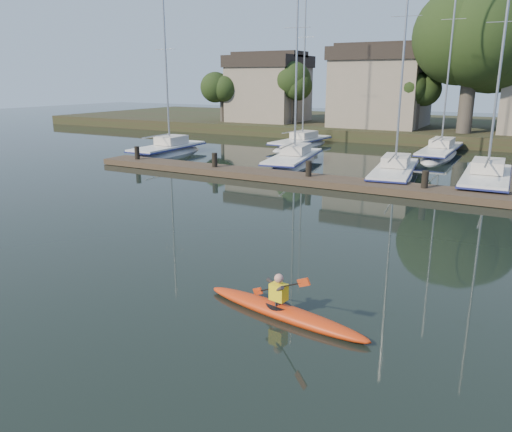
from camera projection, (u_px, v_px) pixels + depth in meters
The scene contains 10 objects.
ground at pixel (205, 285), 13.53m from camera, with size 160.00×160.00×0.00m, color black.
kayak at pixel (283, 309), 11.73m from camera, with size 4.55×1.35×1.44m.
dock at pixel (363, 185), 25.26m from camera, with size 34.00×2.00×1.80m.
sailboat_0 at pixel (168, 157), 36.94m from camera, with size 2.49×8.22×12.96m.
sailboat_1 at pixel (293, 168), 32.48m from camera, with size 3.60×9.13×14.55m.
sailboat_2 at pixel (394, 181), 28.26m from camera, with size 3.19×9.10×14.76m.
sailboat_3 at pixel (485, 190), 26.04m from camera, with size 2.57×8.76×14.02m.
sailboat_5 at pixel (301, 148), 41.29m from camera, with size 2.79×9.01×14.69m.
sailboat_6 at pixel (439, 158), 36.18m from camera, with size 2.13×10.04×15.96m.
shore at pixel (469, 103), 45.84m from camera, with size 90.00×25.25×12.75m.
Camera 1 is at (7.32, -10.28, 5.42)m, focal length 35.00 mm.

